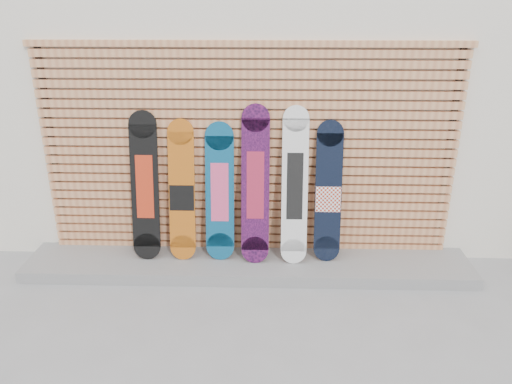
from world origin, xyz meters
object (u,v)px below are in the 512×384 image
snowboard_0 (145,187)px  snowboard_3 (255,185)px  snowboard_4 (295,186)px  snowboard_5 (328,193)px  snowboard_1 (182,192)px  snowboard_2 (220,192)px

snowboard_0 → snowboard_3: (1.12, -0.02, 0.04)m
snowboard_3 → snowboard_4: size_ratio=1.01×
snowboard_5 → snowboard_0: bearing=-179.8°
snowboard_1 → snowboard_5: size_ratio=1.00×
snowboard_1 → snowboard_3: 0.75m
snowboard_1 → snowboard_0: bearing=-179.8°
snowboard_4 → snowboard_5: snowboard_4 is taller
snowboard_3 → snowboard_4: 0.39m
snowboard_0 → snowboard_3: snowboard_3 is taller
snowboard_1 → snowboard_3: bearing=-1.7°
snowboard_4 → snowboard_5: size_ratio=1.10×
snowboard_4 → snowboard_1: bearing=178.9°
snowboard_0 → snowboard_4: (1.52, -0.02, 0.03)m
snowboard_4 → snowboard_5: 0.35m
snowboard_3 → snowboard_0: bearing=178.9°
snowboard_1 → snowboard_4: size_ratio=0.91×
snowboard_0 → snowboard_5: (1.86, 0.01, -0.05)m
snowboard_0 → snowboard_5: 1.86m
snowboard_2 → snowboard_3: 0.37m
snowboard_2 → snowboard_5: 1.10m
snowboard_2 → snowboard_3: snowboard_3 is taller
snowboard_0 → snowboard_5: size_ratio=1.06×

